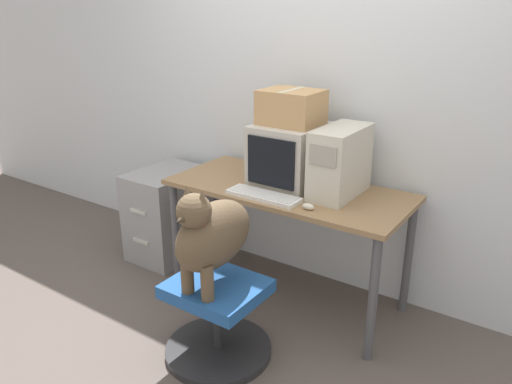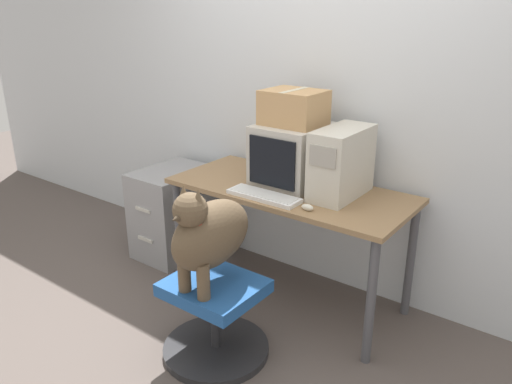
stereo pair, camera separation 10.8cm
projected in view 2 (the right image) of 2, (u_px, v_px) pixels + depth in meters
The scene contains 11 objects.
ground_plane at pixel (257, 320), 3.03m from camera, with size 12.00×12.00×0.00m, color #564C47.
wall_back at pixel (326, 90), 3.12m from camera, with size 8.00×0.05×2.60m.
desk at pixel (289, 202), 3.04m from camera, with size 1.48×0.66×0.76m.
crt_monitor at pixel (292, 154), 3.03m from camera, with size 0.38×0.44×0.37m.
pc_tower at pixel (342, 163), 2.82m from camera, with size 0.21×0.45×0.40m.
keyboard at pixel (264, 196), 2.85m from camera, with size 0.44×0.14×0.03m.
computer_mouse at pixel (307, 207), 2.67m from camera, with size 0.07×0.04×0.04m.
office_chair at pixel (215, 318), 2.68m from camera, with size 0.58×0.58×0.44m.
dog at pixel (208, 233), 2.48m from camera, with size 0.23×0.52×0.57m.
filing_cabinet at pixel (174, 212), 3.77m from camera, with size 0.42×0.59×0.66m.
cardboard_box at pixel (294, 108), 2.93m from camera, with size 0.35×0.28×0.21m.
Camera 2 is at (1.53, -2.06, 1.79)m, focal length 35.00 mm.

